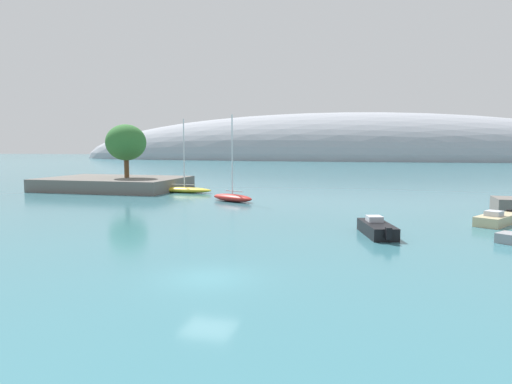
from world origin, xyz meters
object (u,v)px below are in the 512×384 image
Objects in this scene: sailboat_yellow_near_shore at (184,189)px; sailboat_red_mid_mooring at (232,197)px; tree_clump_shore at (126,143)px; motorboat_black_alongside_breakwater at (377,229)px; motorboat_sand_foreground at (497,219)px.

sailboat_red_mid_mooring is at bearing -37.74° from sailboat_yellow_near_shore.
tree_clump_shore is 44.54m from motorboat_black_alongside_breakwater.
tree_clump_shore is 22.53m from sailboat_red_mid_mooring.
sailboat_yellow_near_shore is at bearing -12.65° from sailboat_red_mid_mooring.
tree_clump_shore is 0.77× the size of sailboat_yellow_near_shore.
tree_clump_shore is 1.43× the size of motorboat_sand_foreground.
sailboat_yellow_near_shore is at bearing -84.58° from motorboat_sand_foreground.
sailboat_red_mid_mooring reaches higher than motorboat_black_alongside_breakwater.
sailboat_yellow_near_shore is 1.81× the size of motorboat_black_alongside_breakwater.
motorboat_black_alongside_breakwater is at bearing -41.69° from sailboat_yellow_near_shore.
motorboat_sand_foreground is at bearing -172.93° from sailboat_red_mid_mooring.
tree_clump_shore is 1.40× the size of motorboat_black_alongside_breakwater.
sailboat_red_mid_mooring is at bearing -78.50° from motorboat_sand_foreground.
sailboat_red_mid_mooring is at bearing -27.06° from tree_clump_shore.
motorboat_black_alongside_breakwater is at bearing 161.32° from sailboat_red_mid_mooring.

